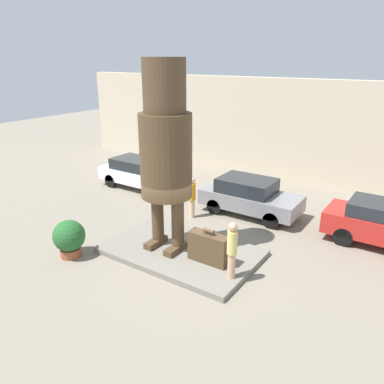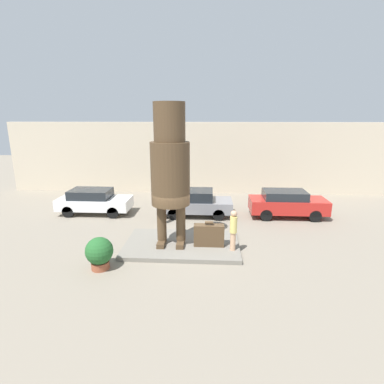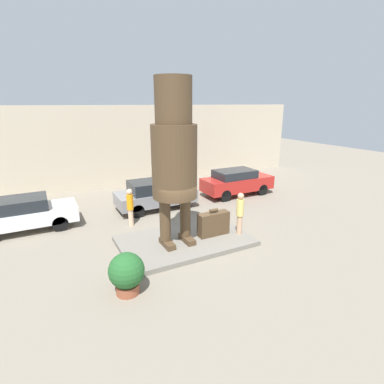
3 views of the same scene
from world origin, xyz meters
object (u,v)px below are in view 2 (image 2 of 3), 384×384
at_px(parked_car_grey, 196,202).
at_px(planter_pot, 99,252).
at_px(parked_car_white, 94,201).
at_px(worker_hivis, 161,208).
at_px(statue_figure, 170,165).
at_px(parked_car_red, 287,203).
at_px(giant_suitcase, 209,235).
at_px(tourist, 233,229).

xyz_separation_m(parked_car_grey, planter_pot, (-3.34, -6.51, -0.13)).
xyz_separation_m(parked_car_white, worker_hivis, (4.27, -1.61, 0.16)).
height_order(statue_figure, parked_car_grey, statue_figure).
xyz_separation_m(statue_figure, parked_car_red, (6.10, 4.52, -2.89)).
height_order(statue_figure, giant_suitcase, statue_figure).
xyz_separation_m(giant_suitcase, parked_car_red, (4.44, 4.60, 0.17)).
relative_size(giant_suitcase, tourist, 0.75).
relative_size(statue_figure, planter_pot, 4.78).
xyz_separation_m(parked_car_white, parked_car_red, (11.30, 0.07, 0.04)).
bearing_deg(parked_car_red, tourist, -124.53).
xyz_separation_m(parked_car_red, worker_hivis, (-7.03, -1.68, 0.11)).
xyz_separation_m(parked_car_red, planter_pot, (-8.58, -6.57, -0.15)).
height_order(parked_car_white, parked_car_grey, parked_car_grey).
xyz_separation_m(statue_figure, planter_pot, (-2.49, -2.05, -3.05)).
distance_m(parked_car_grey, parked_car_red, 5.25).
xyz_separation_m(tourist, worker_hivis, (-3.60, 3.30, -0.19)).
relative_size(parked_car_white, parked_car_red, 0.99).
distance_m(tourist, worker_hivis, 4.89).
distance_m(giant_suitcase, planter_pot, 4.59).
bearing_deg(parked_car_grey, parked_car_white, -179.84).
xyz_separation_m(statue_figure, tourist, (2.66, -0.47, -2.59)).
relative_size(giant_suitcase, planter_pot, 1.03).
xyz_separation_m(tourist, parked_car_white, (-7.87, 4.92, -0.35)).
bearing_deg(statue_figure, parked_car_white, 139.49).
bearing_deg(parked_car_red, giant_suitcase, -134.03).
xyz_separation_m(statue_figure, parked_car_white, (-5.20, 4.45, -2.93)).
distance_m(statue_figure, parked_car_grey, 5.40).
xyz_separation_m(tourist, parked_car_grey, (-1.81, 4.93, -0.33)).
bearing_deg(parked_car_red, parked_car_white, -179.63).
bearing_deg(parked_car_red, planter_pot, -142.56).
height_order(giant_suitcase, parked_car_red, parked_car_red).
bearing_deg(statue_figure, tourist, -10.01).
relative_size(tourist, worker_hivis, 1.01).
distance_m(parked_car_red, worker_hivis, 7.23).
distance_m(statue_figure, tourist, 3.74).
bearing_deg(giant_suitcase, statue_figure, 177.31).
bearing_deg(parked_car_grey, parked_car_red, 0.62).
bearing_deg(tourist, parked_car_red, 55.47).
bearing_deg(giant_suitcase, planter_pot, -154.50).
distance_m(parked_car_grey, planter_pot, 7.32).
height_order(parked_car_white, parked_car_red, parked_car_red).
height_order(statue_figure, parked_car_red, statue_figure).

